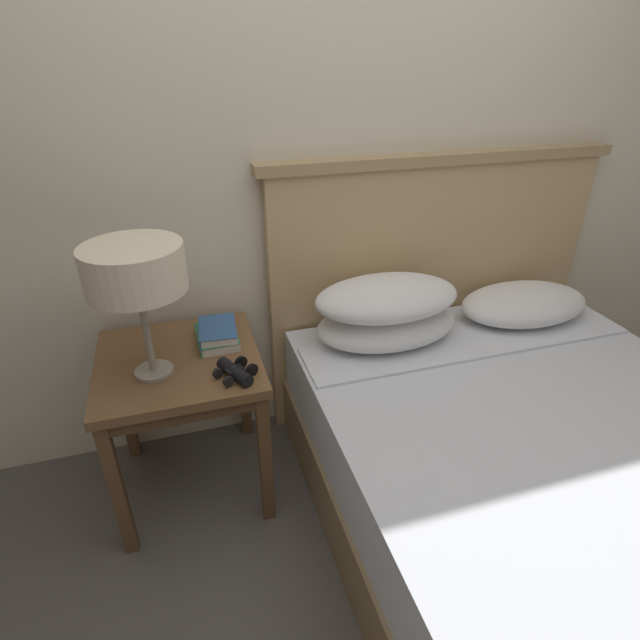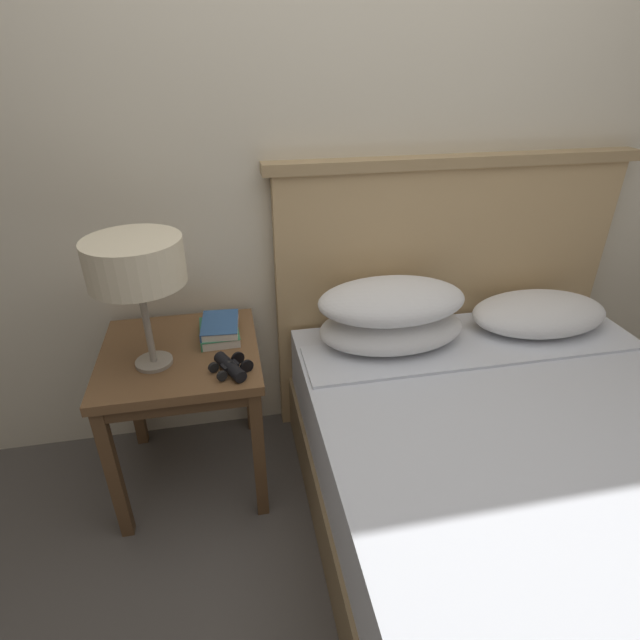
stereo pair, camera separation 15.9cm
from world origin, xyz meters
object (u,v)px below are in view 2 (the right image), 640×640
book_stacked_on_top (220,325)px  binoculars_pair (231,367)px  book_on_nightstand (219,332)px  nightstand (182,369)px  table_lamp (135,264)px  bed (531,480)px

book_stacked_on_top → binoculars_pair: (0.03, -0.25, -0.03)m
book_on_nightstand → binoculars_pair: bearing=-82.3°
book_on_nightstand → nightstand: bearing=-152.9°
table_lamp → book_on_nightstand: size_ratio=2.17×
bed → table_lamp: 1.51m
table_lamp → binoculars_pair: table_lamp is taller
bed → book_stacked_on_top: bearing=147.3°
nightstand → table_lamp: size_ratio=1.34×
bed → table_lamp: size_ratio=4.19×
bed → nightstand: bearing=153.6°
table_lamp → binoculars_pair: bearing=-21.9°
book_stacked_on_top → binoculars_pair: 0.26m
book_on_nightstand → book_stacked_on_top: (0.01, -0.00, 0.03)m
book_on_nightstand → book_stacked_on_top: bearing=-39.4°
bed → book_stacked_on_top: 1.25m
bed → book_stacked_on_top: (-1.01, 0.65, 0.36)m
book_on_nightstand → book_stacked_on_top: book_stacked_on_top is taller
table_lamp → book_on_nightstand: (0.23, 0.15, -0.36)m
nightstand → bed: (1.16, -0.58, -0.23)m
table_lamp → book_stacked_on_top: 0.43m
book_stacked_on_top → binoculars_pair: size_ratio=1.29×
table_lamp → nightstand: bearing=41.5°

